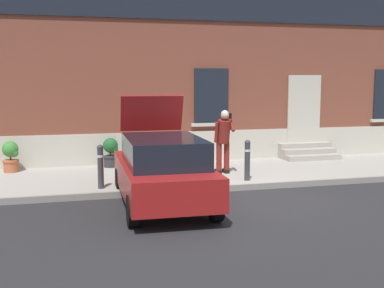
{
  "coord_description": "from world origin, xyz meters",
  "views": [
    {
      "loc": [
        -4.02,
        -10.18,
        2.69
      ],
      "look_at": [
        -0.91,
        1.6,
        1.1
      ],
      "focal_mm": 45.91,
      "sensor_mm": 36.0,
      "label": 1
    }
  ],
  "objects_px": {
    "bollard_far_left": "(100,165)",
    "planter_terracotta": "(11,156)",
    "bollard_near_person": "(247,159)",
    "person_on_phone": "(224,137)",
    "planter_charcoal": "(111,152)",
    "hatchback_car_red": "(163,169)"
  },
  "relations": [
    {
      "from": "planter_charcoal",
      "to": "hatchback_car_red",
      "type": "bearing_deg",
      "value": -80.72
    },
    {
      "from": "bollard_near_person",
      "to": "bollard_far_left",
      "type": "relative_size",
      "value": 1.0
    },
    {
      "from": "planter_charcoal",
      "to": "planter_terracotta",
      "type": "bearing_deg",
      "value": -177.91
    },
    {
      "from": "hatchback_car_red",
      "to": "bollard_near_person",
      "type": "bearing_deg",
      "value": 29.47
    },
    {
      "from": "bollard_far_left",
      "to": "planter_terracotta",
      "type": "distance_m",
      "value": 3.55
    },
    {
      "from": "person_on_phone",
      "to": "bollard_near_person",
      "type": "bearing_deg",
      "value": -89.89
    },
    {
      "from": "planter_charcoal",
      "to": "bollard_far_left",
      "type": "bearing_deg",
      "value": -100.2
    },
    {
      "from": "bollard_near_person",
      "to": "bollard_far_left",
      "type": "bearing_deg",
      "value": 180.0
    },
    {
      "from": "bollard_far_left",
      "to": "planter_terracotta",
      "type": "xyz_separation_m",
      "value": [
        -2.25,
        2.74,
        -0.11
      ]
    },
    {
      "from": "hatchback_car_red",
      "to": "bollard_near_person",
      "type": "height_order",
      "value": "hatchback_car_red"
    },
    {
      "from": "planter_terracotta",
      "to": "planter_charcoal",
      "type": "bearing_deg",
      "value": 2.09
    },
    {
      "from": "person_on_phone",
      "to": "planter_terracotta",
      "type": "relative_size",
      "value": 2.03
    },
    {
      "from": "bollard_near_person",
      "to": "planter_terracotta",
      "type": "bearing_deg",
      "value": 155.16
    },
    {
      "from": "hatchback_car_red",
      "to": "person_on_phone",
      "type": "height_order",
      "value": "hatchback_car_red"
    },
    {
      "from": "planter_terracotta",
      "to": "planter_charcoal",
      "type": "xyz_separation_m",
      "value": [
        2.76,
        0.1,
        0.0
      ]
    },
    {
      "from": "person_on_phone",
      "to": "bollard_far_left",
      "type": "bearing_deg",
      "value": 179.99
    },
    {
      "from": "person_on_phone",
      "to": "planter_charcoal",
      "type": "relative_size",
      "value": 2.03
    },
    {
      "from": "hatchback_car_red",
      "to": "bollard_near_person",
      "type": "xyz_separation_m",
      "value": [
        2.47,
        1.4,
        -0.09
      ]
    },
    {
      "from": "person_on_phone",
      "to": "planter_charcoal",
      "type": "xyz_separation_m",
      "value": [
        -2.86,
        1.84,
        -0.54
      ]
    },
    {
      "from": "hatchback_car_red",
      "to": "bollard_far_left",
      "type": "height_order",
      "value": "hatchback_car_red"
    },
    {
      "from": "bollard_far_left",
      "to": "planter_charcoal",
      "type": "relative_size",
      "value": 1.22
    },
    {
      "from": "bollard_near_person",
      "to": "person_on_phone",
      "type": "bearing_deg",
      "value": 106.75
    }
  ]
}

